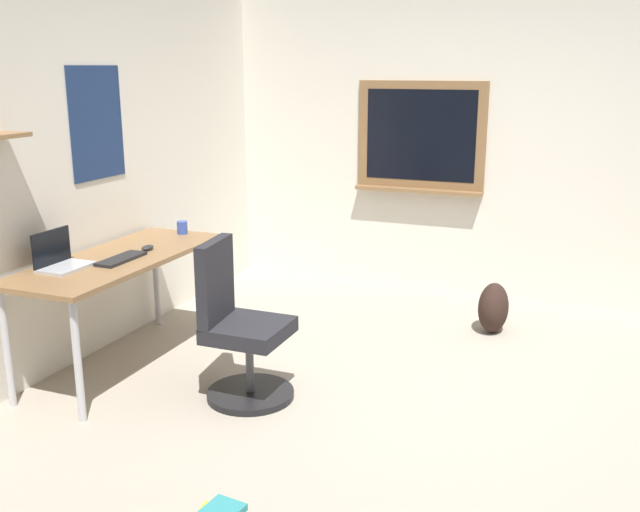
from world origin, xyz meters
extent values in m
plane|color=#9E9384|center=(0.00, 0.00, 0.00)|extent=(5.20, 5.20, 0.00)
cube|color=silver|center=(0.00, 2.45, 1.30)|extent=(5.00, 0.10, 2.60)
cube|color=navy|center=(0.29, 2.39, 1.55)|extent=(0.52, 0.01, 0.74)
cube|color=silver|center=(2.45, 0.00, 1.30)|extent=(0.10, 5.00, 2.60)
cube|color=olive|center=(2.38, 0.72, 1.35)|extent=(0.04, 1.10, 0.90)
cube|color=black|center=(2.37, 0.72, 1.35)|extent=(0.01, 0.94, 0.76)
cube|color=olive|center=(2.34, 0.72, 0.89)|extent=(0.12, 1.10, 0.03)
cube|color=olive|center=(-0.01, 2.06, 0.73)|extent=(1.60, 0.62, 0.03)
cylinder|color=#B7B7BC|center=(-0.75, 1.81, 0.36)|extent=(0.04, 0.04, 0.71)
cylinder|color=#B7B7BC|center=(0.73, 1.81, 0.36)|extent=(0.04, 0.04, 0.71)
cylinder|color=#B7B7BC|center=(-0.75, 2.31, 0.36)|extent=(0.04, 0.04, 0.71)
cylinder|color=#B7B7BC|center=(0.73, 2.31, 0.36)|extent=(0.04, 0.04, 0.71)
cylinder|color=black|center=(-0.14, 1.07, 0.02)|extent=(0.52, 0.52, 0.04)
cylinder|color=#4C4C51|center=(-0.14, 1.07, 0.21)|extent=(0.05, 0.05, 0.34)
cube|color=#232328|center=(-0.14, 1.07, 0.42)|extent=(0.44, 0.44, 0.09)
cube|color=#232328|center=(-0.16, 1.27, 0.71)|extent=(0.41, 0.12, 0.48)
cube|color=#ADAFB5|center=(-0.37, 2.17, 0.75)|extent=(0.31, 0.21, 0.02)
cube|color=black|center=(-0.37, 2.27, 0.87)|extent=(0.31, 0.01, 0.21)
cube|color=black|center=(-0.09, 1.98, 0.75)|extent=(0.37, 0.13, 0.02)
ellipsoid|color=#262628|center=(0.19, 1.98, 0.76)|extent=(0.10, 0.06, 0.03)
cylinder|color=#334CA5|center=(0.69, 2.03, 0.79)|extent=(0.08, 0.08, 0.09)
ellipsoid|color=black|center=(1.52, -0.09, 0.19)|extent=(0.32, 0.22, 0.37)
camera|label=1|loc=(-3.65, -0.79, 1.91)|focal=40.49mm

